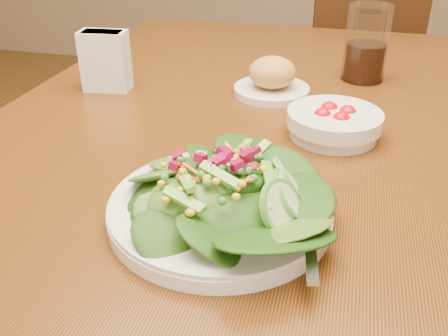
# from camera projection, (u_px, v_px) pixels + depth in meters

# --- Properties ---
(dining_table) EXTENTS (0.90, 1.40, 0.75)m
(dining_table) POSITION_uv_depth(u_px,v_px,m) (243.00, 170.00, 0.93)
(dining_table) COLOR #59360D
(dining_table) RESTS_ON ground_plane
(chair_far) EXTENTS (0.45, 0.45, 0.82)m
(chair_far) POSITION_uv_depth(u_px,v_px,m) (352.00, 95.00, 1.84)
(chair_far) COLOR black
(chair_far) RESTS_ON ground_plane
(salad_plate) EXTENTS (0.28, 0.28, 0.08)m
(salad_plate) POSITION_uv_depth(u_px,v_px,m) (228.00, 198.00, 0.60)
(salad_plate) COLOR silver
(salad_plate) RESTS_ON dining_table
(bread_plate) EXTENTS (0.15, 0.15, 0.08)m
(bread_plate) POSITION_uv_depth(u_px,v_px,m) (272.00, 79.00, 0.97)
(bread_plate) COLOR silver
(bread_plate) RESTS_ON dining_table
(tomato_bowl) EXTENTS (0.15, 0.15, 0.05)m
(tomato_bowl) POSITION_uv_depth(u_px,v_px,m) (334.00, 123.00, 0.81)
(tomato_bowl) COLOR silver
(tomato_bowl) RESTS_ON dining_table
(drinking_glass) EXTENTS (0.09, 0.09, 0.15)m
(drinking_glass) POSITION_uv_depth(u_px,v_px,m) (366.00, 49.00, 1.03)
(drinking_glass) COLOR silver
(drinking_glass) RESTS_ON dining_table
(napkin_holder) EXTENTS (0.10, 0.06, 0.12)m
(napkin_holder) POSITION_uv_depth(u_px,v_px,m) (105.00, 59.00, 0.98)
(napkin_holder) COLOR white
(napkin_holder) RESTS_ON dining_table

